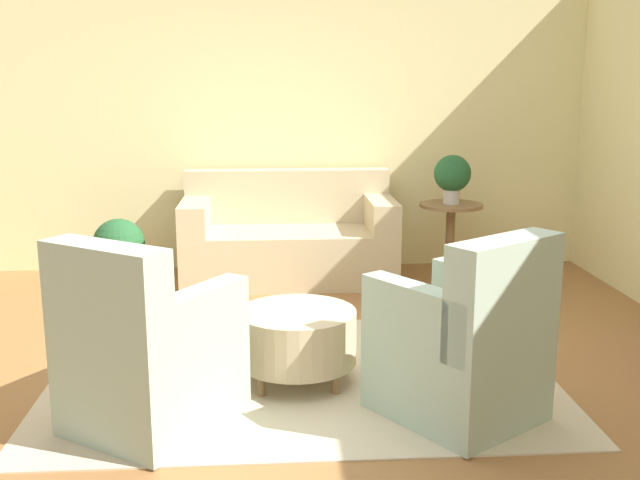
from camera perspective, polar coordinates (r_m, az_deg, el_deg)
ground_plane at (r=4.72m, az=-1.37°, el=-10.41°), size 16.00×16.00×0.00m
wall_back at (r=7.21m, az=-2.50°, el=8.98°), size 9.58×0.12×2.80m
rug at (r=4.72m, az=-1.37°, el=-10.35°), size 3.07×2.12×0.01m
couch at (r=6.82m, az=-2.40°, el=-0.07°), size 1.90×0.90×0.98m
armchair_left at (r=4.04m, az=-13.20°, el=-8.58°), size 1.02×1.04×1.03m
armchair_right at (r=4.12m, az=10.99°, el=-8.05°), size 1.02×1.04×1.03m
ottoman_table at (r=4.56m, az=-1.78°, el=-7.35°), size 0.72×0.72×0.44m
side_table at (r=6.89m, az=9.90°, el=0.93°), size 0.57×0.57×0.70m
potted_plant_on_side_table at (r=6.81m, az=10.05°, el=4.89°), size 0.33×0.33×0.44m
potted_plant_floor at (r=6.67m, az=-15.05°, el=-0.84°), size 0.45×0.45×0.64m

